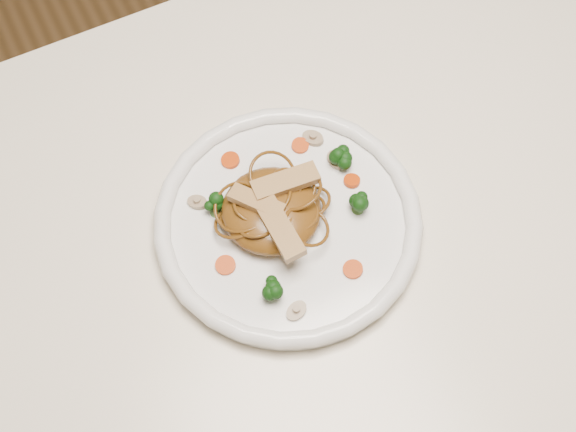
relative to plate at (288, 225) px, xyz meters
name	(u,v)px	position (x,y,z in m)	size (l,w,h in m)	color
ground	(331,395)	(0.08, -0.02, -0.76)	(4.00, 4.00, 0.00)	#4D351A
table	(355,253)	(0.08, -0.02, -0.11)	(1.20, 0.80, 0.75)	beige
plate	(288,225)	(0.00, 0.00, 0.00)	(0.30, 0.30, 0.02)	white
noodle_mound	(271,211)	(-0.01, 0.01, 0.02)	(0.11, 0.11, 0.04)	brown
chicken_a	(285,182)	(0.01, 0.03, 0.05)	(0.08, 0.02, 0.01)	tan
chicken_b	(257,202)	(-0.03, 0.02, 0.04)	(0.06, 0.02, 0.01)	tan
chicken_c	(280,229)	(-0.02, -0.02, 0.05)	(0.08, 0.03, 0.01)	tan
broccoli_0	(341,159)	(0.09, 0.04, 0.02)	(0.02, 0.02, 0.03)	#0F3A0C
broccoli_1	(215,207)	(-0.07, 0.05, 0.02)	(0.02, 0.02, 0.03)	#0F3A0C
broccoli_2	(269,289)	(-0.06, -0.07, 0.02)	(0.03, 0.03, 0.03)	#0F3A0C
broccoli_3	(359,203)	(0.08, -0.02, 0.02)	(0.03, 0.03, 0.03)	#0F3A0C
carrot_0	(300,146)	(0.06, 0.08, 0.01)	(0.02, 0.02, 0.01)	#C63C07
carrot_1	(225,265)	(-0.09, -0.02, 0.01)	(0.02, 0.02, 0.01)	#C63C07
carrot_2	(352,181)	(0.09, 0.01, 0.01)	(0.02, 0.02, 0.01)	#C63C07
carrot_3	(230,160)	(-0.03, 0.10, 0.01)	(0.02, 0.02, 0.01)	#C63C07
carrot_4	(353,269)	(0.04, -0.09, 0.01)	(0.02, 0.02, 0.01)	#C63C07
mushroom_0	(296,311)	(-0.04, -0.10, 0.01)	(0.03, 0.03, 0.01)	tan
mushroom_1	(336,160)	(0.09, 0.05, 0.01)	(0.03, 0.03, 0.01)	tan
mushroom_2	(197,202)	(-0.08, 0.07, 0.01)	(0.02, 0.02, 0.01)	tan
mushroom_3	(313,138)	(0.08, 0.09, 0.01)	(0.03, 0.03, 0.01)	tan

